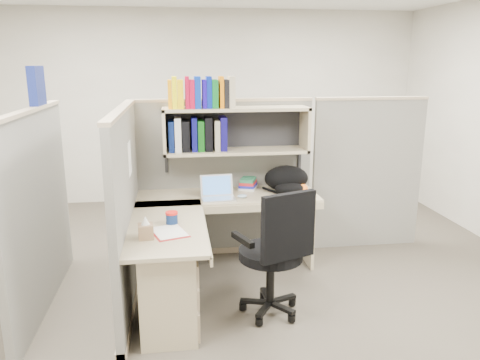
{
  "coord_description": "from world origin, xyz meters",
  "views": [
    {
      "loc": [
        -0.48,
        -3.76,
        1.98
      ],
      "look_at": [
        0.08,
        0.25,
        0.96
      ],
      "focal_mm": 35.0,
      "sensor_mm": 36.0,
      "label": 1
    }
  ],
  "objects": [
    {
      "name": "ground",
      "position": [
        0.0,
        0.0,
        0.0
      ],
      "size": [
        6.0,
        6.0,
        0.0
      ],
      "primitive_type": "plane",
      "color": "#352F29",
      "rests_on": "ground"
    },
    {
      "name": "room_shell",
      "position": [
        0.0,
        0.0,
        1.62
      ],
      "size": [
        6.0,
        6.0,
        6.0
      ],
      "color": "#AEA99D",
      "rests_on": "ground"
    },
    {
      "name": "cubicle",
      "position": [
        -0.37,
        0.45,
        0.91
      ],
      "size": [
        3.79,
        1.84,
        1.95
      ],
      "color": "slate",
      "rests_on": "ground"
    },
    {
      "name": "desk",
      "position": [
        -0.41,
        -0.29,
        0.44
      ],
      "size": [
        1.74,
        1.75,
        0.73
      ],
      "color": "tan",
      "rests_on": "ground"
    },
    {
      "name": "laptop",
      "position": [
        -0.1,
        0.43,
        0.84
      ],
      "size": [
        0.33,
        0.33,
        0.22
      ],
      "primitive_type": null,
      "rotation": [
        0.0,
        0.0,
        0.07
      ],
      "color": "silver",
      "rests_on": "desk"
    },
    {
      "name": "backpack",
      "position": [
        0.59,
        0.58,
        0.86
      ],
      "size": [
        0.49,
        0.41,
        0.26
      ],
      "primitive_type": null,
      "rotation": [
        0.0,
        0.0,
        0.19
      ],
      "color": "black",
      "rests_on": "desk"
    },
    {
      "name": "orange_cap",
      "position": [
        0.7,
        0.55,
        0.78
      ],
      "size": [
        0.19,
        0.22,
        0.1
      ],
      "primitive_type": null,
      "rotation": [
        0.0,
        0.0,
        0.05
      ],
      "color": "orange",
      "rests_on": "desk"
    },
    {
      "name": "snack_canister",
      "position": [
        -0.53,
        -0.19,
        0.78
      ],
      "size": [
        0.1,
        0.1,
        0.1
      ],
      "color": "navy",
      "rests_on": "desk"
    },
    {
      "name": "tissue_box",
      "position": [
        -0.72,
        -0.49,
        0.81
      ],
      "size": [
        0.12,
        0.12,
        0.17
      ],
      "primitive_type": null,
      "rotation": [
        0.0,
        0.0,
        0.11
      ],
      "color": "#957454",
      "rests_on": "desk"
    },
    {
      "name": "mouse",
      "position": [
        0.13,
        0.45,
        0.75
      ],
      "size": [
        0.1,
        0.08,
        0.03
      ],
      "primitive_type": "ellipsoid",
      "rotation": [
        0.0,
        0.0,
        -0.35
      ],
      "color": "#93B5D1",
      "rests_on": "desk"
    },
    {
      "name": "paper_cup",
      "position": [
        0.02,
        0.7,
        0.78
      ],
      "size": [
        0.08,
        0.08,
        0.09
      ],
      "primitive_type": "cylinder",
      "rotation": [
        0.0,
        0.0,
        0.25
      ],
      "color": "silver",
      "rests_on": "desk"
    },
    {
      "name": "book_stack",
      "position": [
        0.23,
        0.78,
        0.78
      ],
      "size": [
        0.23,
        0.26,
        0.11
      ],
      "primitive_type": null,
      "rotation": [
        0.0,
        0.0,
        -0.35
      ],
      "color": "gray",
      "rests_on": "desk"
    },
    {
      "name": "loose_paper",
      "position": [
        -0.55,
        -0.38,
        0.73
      ],
      "size": [
        0.3,
        0.35,
        0.0
      ],
      "primitive_type": null,
      "rotation": [
        0.0,
        0.0,
        0.31
      ],
      "color": "white",
      "rests_on": "desk"
    },
    {
      "name": "task_chair",
      "position": [
        0.25,
        -0.45,
        0.38
      ],
      "size": [
        0.62,
        0.57,
        1.07
      ],
      "color": "black",
      "rests_on": "ground"
    }
  ]
}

